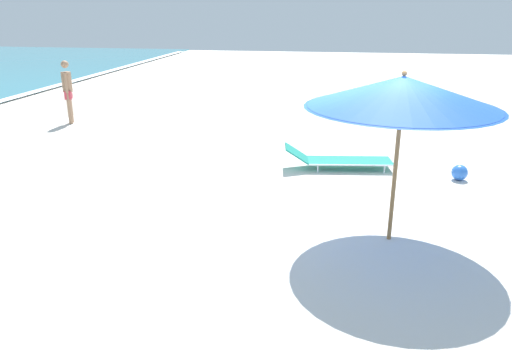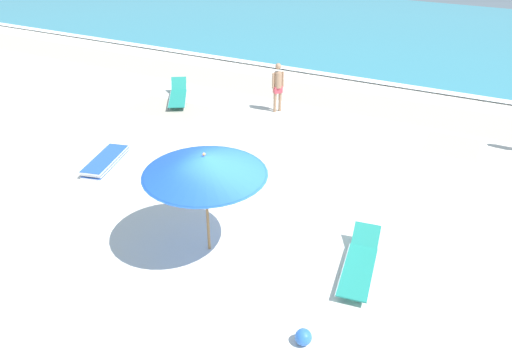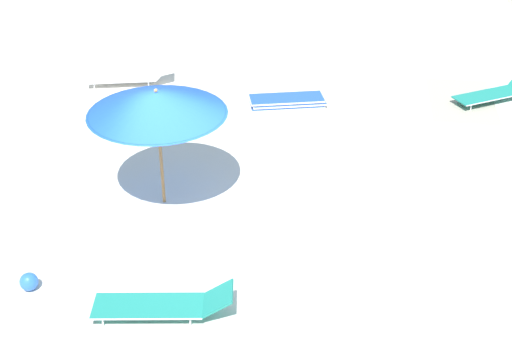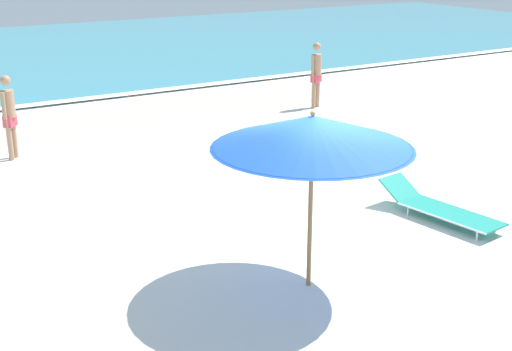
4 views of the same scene
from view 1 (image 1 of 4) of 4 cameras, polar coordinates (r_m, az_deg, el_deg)
name	(u,v)px [view 1 (image 1 of 4)]	position (r m, az deg, el deg)	size (l,w,h in m)	color
ground_plane	(341,218)	(8.25, 9.64, -4.83)	(60.00, 60.00, 0.16)	silver
beach_umbrella	(403,92)	(6.88, 16.41, 9.09)	(2.58, 2.58, 2.40)	olive
sun_lounger_near_water_left	(338,159)	(10.38, 9.36, 1.85)	(0.90, 2.25, 0.49)	#1E8475
beachgoer_wading_adult	(68,88)	(15.16, -20.74, 9.32)	(0.42, 0.28, 1.76)	#A37A5B
beach_ball	(460,172)	(10.36, 22.25, 0.32)	(0.30, 0.30, 0.30)	blue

